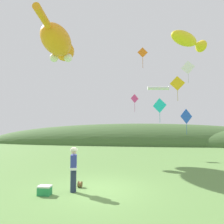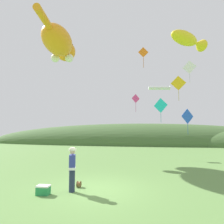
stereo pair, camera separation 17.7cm
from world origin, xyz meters
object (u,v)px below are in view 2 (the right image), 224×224
at_px(picnic_cooler, 43,190).
at_px(kite_diamond_orange, 143,53).
at_px(festival_attendant, 72,168).
at_px(kite_fish_windsock, 188,40).
at_px(kite_spool, 79,184).
at_px(kite_diamond_teal, 161,106).
at_px(kite_diamond_blue, 187,116).
at_px(kite_diamond_pink, 136,99).
at_px(kite_diamond_gold, 178,83).
at_px(kite_diamond_white, 189,67).
at_px(kite_giant_cat, 60,44).
at_px(kite_tube_streamer, 160,88).

bearing_deg(picnic_cooler, kite_diamond_orange, 67.66).
xyz_separation_m(festival_attendant, kite_fish_windsock, (5.60, 4.75, 7.18)).
distance_m(kite_spool, kite_diamond_teal, 12.01).
distance_m(kite_diamond_blue, kite_diamond_orange, 6.65).
height_order(kite_fish_windsock, kite_diamond_teal, kite_fish_windsock).
height_order(kite_diamond_orange, kite_diamond_teal, kite_diamond_orange).
height_order(festival_attendant, kite_diamond_pink, kite_diamond_pink).
relative_size(kite_diamond_gold, kite_diamond_orange, 1.23).
relative_size(festival_attendant, picnic_cooler, 3.51).
distance_m(festival_attendant, kite_diamond_white, 16.88).
distance_m(kite_giant_cat, kite_diamond_white, 13.10).
distance_m(kite_spool, kite_fish_windsock, 10.55).
bearing_deg(kite_diamond_orange, kite_tube_streamer, 71.31).
relative_size(festival_attendant, kite_diamond_orange, 1.00).
distance_m(festival_attendant, kite_fish_windsock, 10.27).
distance_m(kite_giant_cat, kite_fish_windsock, 11.88).
bearing_deg(kite_diamond_gold, festival_attendant, -120.41).
bearing_deg(kite_diamond_gold, kite_diamond_teal, 138.34).
bearing_deg(kite_fish_windsock, kite_spool, -143.66).
xyz_separation_m(kite_diamond_gold, kite_diamond_blue, (0.74, 0.50, -2.83)).
relative_size(kite_diamond_pink, kite_diamond_orange, 1.02).
xyz_separation_m(kite_giant_cat, kite_diamond_orange, (7.89, -0.73, -1.69)).
height_order(festival_attendant, kite_giant_cat, kite_giant_cat).
height_order(kite_diamond_orange, kite_diamond_white, kite_diamond_white).
height_order(kite_diamond_gold, kite_diamond_blue, kite_diamond_gold).
bearing_deg(kite_diamond_white, kite_tube_streamer, -179.25).
relative_size(kite_fish_windsock, kite_diamond_orange, 1.55).
bearing_deg(kite_fish_windsock, kite_diamond_white, 78.45).
xyz_separation_m(picnic_cooler, kite_giant_cat, (-4.18, 9.76, 10.48)).
relative_size(picnic_cooler, kite_diamond_blue, 0.23).
xyz_separation_m(kite_fish_windsock, kite_diamond_orange, (-2.83, 3.73, 0.83)).
relative_size(picnic_cooler, kite_diamond_gold, 0.23).
relative_size(kite_fish_windsock, kite_diamond_white, 1.21).
bearing_deg(kite_fish_windsock, kite_diamond_pink, 117.29).
bearing_deg(kite_diamond_white, picnic_cooler, -121.27).
bearing_deg(kite_diamond_pink, kite_diamond_gold, -31.38).
relative_size(festival_attendant, kite_tube_streamer, 0.79).
distance_m(festival_attendant, kite_diamond_blue, 12.32).
bearing_deg(kite_diamond_teal, kite_diamond_orange, -120.64).
distance_m(kite_tube_streamer, kite_diamond_teal, 2.90).
xyz_separation_m(picnic_cooler, kite_tube_streamer, (5.23, 13.52, 6.66)).
height_order(festival_attendant, kite_diamond_blue, kite_diamond_blue).
bearing_deg(kite_giant_cat, kite_diamond_blue, 4.73).
bearing_deg(kite_giant_cat, kite_diamond_teal, 10.55).
relative_size(kite_tube_streamer, kite_diamond_teal, 0.98).
relative_size(festival_attendant, kite_giant_cat, 0.20).
xyz_separation_m(festival_attendant, kite_diamond_teal, (4.22, 10.95, 3.81)).
bearing_deg(kite_giant_cat, kite_diamond_orange, -5.27).
bearing_deg(kite_diamond_white, kite_fish_windsock, -101.55).
relative_size(kite_fish_windsock, kite_tube_streamer, 1.23).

